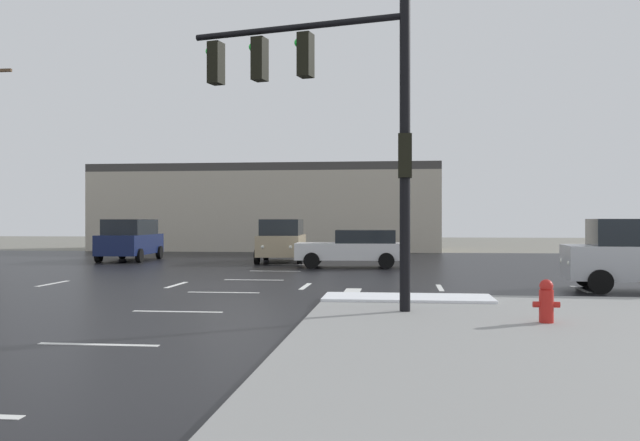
% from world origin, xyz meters
% --- Properties ---
extents(ground_plane, '(120.00, 120.00, 0.00)m').
position_xyz_m(ground_plane, '(0.00, 0.00, 0.00)').
color(ground_plane, slate).
extents(road_asphalt, '(44.00, 44.00, 0.02)m').
position_xyz_m(road_asphalt, '(0.00, 0.00, 0.01)').
color(road_asphalt, black).
rests_on(road_asphalt, ground_plane).
extents(snow_strip_curbside, '(4.00, 1.60, 0.06)m').
position_xyz_m(snow_strip_curbside, '(5.00, -4.00, 0.17)').
color(snow_strip_curbside, white).
rests_on(snow_strip_curbside, sidewalk_corner).
extents(lane_markings, '(36.15, 36.15, 0.01)m').
position_xyz_m(lane_markings, '(1.20, -1.38, 0.02)').
color(lane_markings, silver).
rests_on(lane_markings, road_asphalt).
extents(traffic_signal_mast, '(4.91, 1.46, 6.48)m').
position_xyz_m(traffic_signal_mast, '(3.40, -5.88, 4.57)').
color(traffic_signal_mast, black).
rests_on(traffic_signal_mast, sidewalk_corner).
extents(fire_hydrant, '(0.48, 0.26, 0.79)m').
position_xyz_m(fire_hydrant, '(7.48, -7.56, 0.54)').
color(fire_hydrant, red).
rests_on(fire_hydrant, sidewalk_corner).
extents(strip_building_background, '(22.53, 8.00, 5.60)m').
position_xyz_m(strip_building_background, '(-3.87, 25.64, 2.80)').
color(strip_building_background, '#BCB29E').
rests_on(strip_building_background, ground_plane).
extents(sedan_white, '(4.61, 2.21, 1.58)m').
position_xyz_m(sedan_white, '(2.90, 8.53, 0.85)').
color(sedan_white, white).
rests_on(sedan_white, road_asphalt).
extents(suv_navy, '(2.39, 4.92, 2.03)m').
position_xyz_m(suv_navy, '(-8.33, 12.15, 1.09)').
color(suv_navy, '#141E47').
rests_on(suv_navy, road_asphalt).
extents(suv_tan, '(2.42, 4.93, 2.03)m').
position_xyz_m(suv_tan, '(-0.72, 11.91, 1.09)').
color(suv_tan, tan).
rests_on(suv_tan, road_asphalt).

